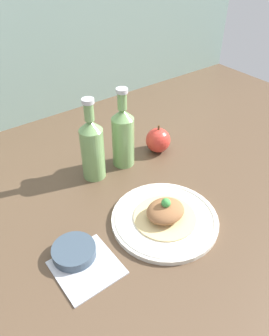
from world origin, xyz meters
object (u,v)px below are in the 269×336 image
at_px(plate, 165,219).
at_px(apple, 158,140).
at_px(cider_bottle_left, 92,147).
at_px(plated_food, 165,212).
at_px(cider_bottle_right, 123,135).
at_px(dipping_bowl, 74,252).

relative_size(plate, apple, 2.82).
relative_size(plate, cider_bottle_left, 1.09).
relative_size(plated_food, cider_bottle_left, 0.64).
relative_size(cider_bottle_left, cider_bottle_right, 1.00).
xyz_separation_m(plate, plated_food, (0.00, -0.00, 0.03)).
bearing_deg(cider_bottle_left, dipping_bowl, -129.99).
height_order(plate, apple, apple).
xyz_separation_m(cider_bottle_left, dipping_bowl, (-0.19, -0.23, -0.09)).
distance_m(apple, dipping_bowl, 0.48).
bearing_deg(apple, plated_food, -126.49).
bearing_deg(cider_bottle_right, plated_food, -102.61).
xyz_separation_m(plate, dipping_bowl, (-0.24, 0.04, 0.01)).
xyz_separation_m(apple, dipping_bowl, (-0.43, -0.22, -0.03)).
bearing_deg(cider_bottle_right, cider_bottle_left, 180.00).
distance_m(cider_bottle_left, apple, 0.25).
bearing_deg(dipping_bowl, apple, 26.85).
xyz_separation_m(plated_food, cider_bottle_left, (-0.05, 0.27, 0.07)).
bearing_deg(cider_bottle_left, cider_bottle_right, 0.00).
height_order(cider_bottle_left, cider_bottle_right, same).
height_order(cider_bottle_left, apple, cider_bottle_left).
bearing_deg(plated_food, cider_bottle_left, 99.79).
height_order(cider_bottle_left, dipping_bowl, cider_bottle_left).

